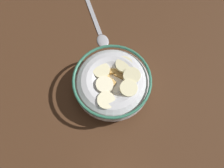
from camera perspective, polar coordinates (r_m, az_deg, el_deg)
ground_plane at (r=49.92cm, az=0.00°, el=-1.63°), size 107.93×107.93×2.00cm
cereal_bowl at (r=46.00cm, az=0.05°, el=0.09°), size 16.18×16.18×6.17cm
spoon at (r=55.49cm, az=-3.25°, el=13.37°), size 15.40×6.35×0.80cm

